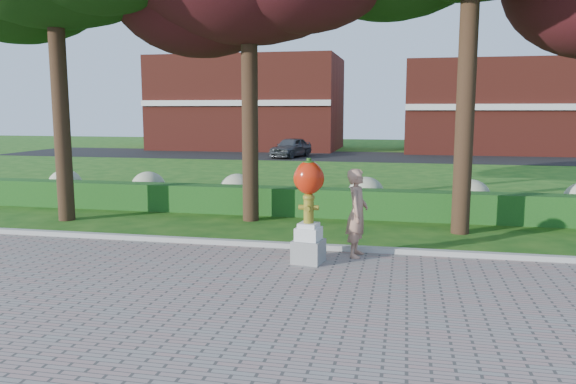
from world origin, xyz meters
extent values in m
plane|color=#184B12|center=(0.00, 0.00, 0.00)|extent=(100.00, 100.00, 0.00)
cube|color=#ADADA5|center=(0.00, 3.00, 0.07)|extent=(40.00, 0.18, 0.15)
cube|color=#134517|center=(0.00, 7.00, 0.40)|extent=(24.00, 0.70, 0.80)
ellipsoid|color=#B1B087|center=(-9.00, 8.00, 0.55)|extent=(1.10, 1.10, 0.99)
ellipsoid|color=#B1B087|center=(-6.00, 8.00, 0.55)|extent=(1.10, 1.10, 0.99)
ellipsoid|color=#B1B087|center=(-3.00, 8.00, 0.55)|extent=(1.10, 1.10, 0.99)
ellipsoid|color=#B1B087|center=(1.00, 8.00, 0.55)|extent=(1.10, 1.10, 0.99)
ellipsoid|color=#B1B087|center=(4.00, 8.00, 0.55)|extent=(1.10, 1.10, 0.99)
cube|color=black|center=(0.00, 28.00, 0.01)|extent=(50.00, 8.00, 0.02)
cube|color=maroon|center=(-10.00, 34.00, 3.50)|extent=(14.00, 8.00, 7.00)
cube|color=maroon|center=(8.00, 34.00, 3.20)|extent=(12.00, 8.00, 6.40)
cylinder|color=black|center=(-7.00, 5.00, 3.36)|extent=(0.44, 0.44, 6.72)
cylinder|color=black|center=(-2.00, 6.00, 3.08)|extent=(0.44, 0.44, 6.16)
cylinder|color=black|center=(3.50, 5.50, 3.64)|extent=(0.44, 0.44, 7.28)
cube|color=gray|center=(0.32, 1.93, 0.27)|extent=(0.64, 0.64, 0.45)
cube|color=silver|center=(0.32, 1.93, 0.62)|extent=(0.52, 0.52, 0.25)
cube|color=silver|center=(0.32, 1.93, 0.79)|extent=(0.41, 0.41, 0.09)
cylinder|color=olive|center=(0.32, 1.93, 1.08)|extent=(0.20, 0.20, 0.50)
ellipsoid|color=olive|center=(0.32, 1.93, 1.34)|extent=(0.23, 0.23, 0.16)
cylinder|color=olive|center=(0.17, 1.93, 1.14)|extent=(0.11, 0.10, 0.10)
cylinder|color=olive|center=(0.46, 1.93, 1.14)|extent=(0.11, 0.10, 0.10)
cylinder|color=olive|center=(0.32, 1.79, 1.14)|extent=(0.11, 0.11, 0.11)
cylinder|color=olive|center=(0.32, 1.93, 1.41)|extent=(0.07, 0.07, 0.05)
ellipsoid|color=red|center=(0.32, 1.93, 1.72)|extent=(0.56, 0.50, 0.65)
ellipsoid|color=red|center=(0.16, 1.93, 1.71)|extent=(0.28, 0.28, 0.42)
ellipsoid|color=red|center=(0.48, 1.93, 1.71)|extent=(0.28, 0.28, 0.42)
cylinder|color=#214F12|center=(0.32, 1.93, 2.05)|extent=(0.09, 0.09, 0.11)
ellipsoid|color=#214F12|center=(0.32, 1.93, 2.02)|extent=(0.22, 0.22, 0.07)
imported|color=tan|center=(1.20, 2.60, 0.94)|extent=(0.48, 0.69, 1.81)
imported|color=#3D4045|center=(-5.06, 26.34, 0.65)|extent=(2.43, 3.99, 1.27)
camera|label=1|loc=(2.14, -8.67, 3.02)|focal=35.00mm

